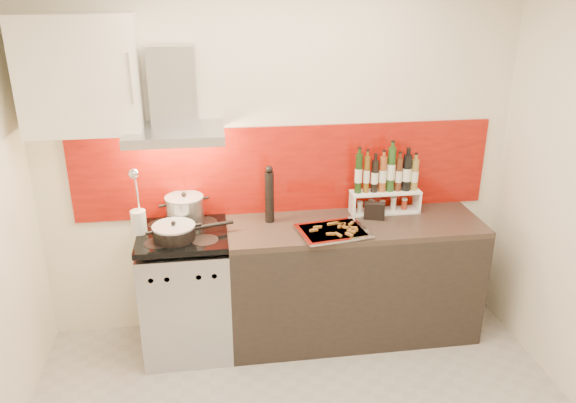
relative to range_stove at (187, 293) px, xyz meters
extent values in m
cube|color=silver|center=(0.70, 0.30, 0.86)|extent=(3.40, 0.02, 2.60)
cube|color=maroon|center=(0.75, 0.29, 0.78)|extent=(3.00, 0.02, 0.64)
cube|color=#B7B7BA|center=(0.00, 0.00, -0.02)|extent=(0.60, 0.60, 0.84)
cube|color=black|center=(0.00, -0.28, -0.11)|extent=(0.50, 0.02, 0.40)
cube|color=#B7B7BA|center=(0.00, -0.28, 0.28)|extent=(0.56, 0.02, 0.12)
cube|color=#FF190C|center=(0.00, -0.29, 0.28)|extent=(0.10, 0.01, 0.04)
cube|color=black|center=(0.00, 0.00, 0.45)|extent=(0.60, 0.60, 0.04)
cube|color=black|center=(1.20, 0.00, -0.01)|extent=(1.80, 0.60, 0.86)
cube|color=#2D211B|center=(1.20, 0.00, 0.44)|extent=(1.80, 0.60, 0.04)
cube|color=#B7B7BA|center=(0.00, 0.05, 1.14)|extent=(0.62, 0.50, 0.06)
cube|color=#B7B7BA|center=(0.00, 0.20, 1.42)|extent=(0.30, 0.18, 0.50)
sphere|color=#FFD18C|center=(-0.15, 0.05, 1.10)|extent=(0.07, 0.07, 0.07)
sphere|color=#FFD18C|center=(0.15, 0.05, 1.10)|extent=(0.07, 0.07, 0.07)
cube|color=white|center=(-0.55, 0.13, 1.51)|extent=(0.70, 0.35, 0.72)
cylinder|color=#B7B7BA|center=(0.02, 0.16, 0.56)|extent=(0.26, 0.26, 0.18)
cylinder|color=#99999E|center=(0.02, 0.16, 0.66)|extent=(0.27, 0.27, 0.01)
sphere|color=black|center=(0.02, 0.16, 0.68)|extent=(0.03, 0.03, 0.03)
cylinder|color=black|center=(-0.05, -0.10, 0.51)|extent=(0.28, 0.28, 0.09)
cylinder|color=#99999E|center=(-0.05, -0.10, 0.56)|extent=(0.28, 0.28, 0.01)
sphere|color=black|center=(-0.05, -0.10, 0.58)|extent=(0.03, 0.03, 0.03)
cylinder|color=black|center=(0.22, -0.03, 0.52)|extent=(0.26, 0.10, 0.03)
cylinder|color=silver|center=(-0.28, 0.03, 0.54)|extent=(0.10, 0.10, 0.17)
cylinder|color=silver|center=(-0.27, 0.03, 0.76)|extent=(0.01, 0.08, 0.31)
sphere|color=silver|center=(-0.27, -0.04, 0.91)|extent=(0.07, 0.07, 0.07)
cylinder|color=black|center=(0.61, 0.12, 0.64)|extent=(0.06, 0.06, 0.37)
sphere|color=black|center=(0.61, 0.12, 0.85)|extent=(0.05, 0.05, 0.05)
cube|color=white|center=(1.46, 0.17, 0.47)|extent=(0.51, 0.14, 0.01)
cube|color=white|center=(1.22, 0.17, 0.54)|extent=(0.01, 0.14, 0.14)
cube|color=white|center=(1.71, 0.17, 0.54)|extent=(0.02, 0.14, 0.14)
cube|color=white|center=(1.46, 0.17, 0.62)|extent=(0.51, 0.14, 0.02)
cylinder|color=black|center=(1.25, 0.17, 0.77)|extent=(0.05, 0.05, 0.29)
cylinder|color=brown|center=(1.31, 0.17, 0.76)|extent=(0.04, 0.04, 0.27)
cylinder|color=black|center=(1.37, 0.17, 0.74)|extent=(0.05, 0.05, 0.24)
cylinder|color=brown|center=(1.43, 0.17, 0.75)|extent=(0.05, 0.05, 0.26)
cylinder|color=#1D3B15|center=(1.49, 0.17, 0.79)|extent=(0.06, 0.06, 0.33)
cylinder|color=#482413|center=(1.55, 0.17, 0.75)|extent=(0.05, 0.05, 0.24)
cylinder|color=black|center=(1.61, 0.17, 0.76)|extent=(0.06, 0.06, 0.27)
cylinder|color=olive|center=(1.67, 0.17, 0.74)|extent=(0.05, 0.05, 0.23)
cylinder|color=beige|center=(1.27, 0.17, 0.51)|extent=(0.04, 0.04, 0.07)
cylinder|color=#AA461C|center=(1.36, 0.17, 0.51)|extent=(0.04, 0.04, 0.07)
cylinder|color=brown|center=(1.44, 0.17, 0.50)|extent=(0.04, 0.04, 0.06)
cylinder|color=beige|center=(1.53, 0.17, 0.52)|extent=(0.04, 0.04, 0.09)
cylinder|color=maroon|center=(1.61, 0.17, 0.51)|extent=(0.04, 0.04, 0.07)
cube|color=black|center=(1.35, 0.06, 0.52)|extent=(0.16, 0.11, 0.12)
cube|color=silver|center=(1.01, -0.14, 0.47)|extent=(0.48, 0.39, 0.01)
cube|color=silver|center=(1.01, -0.14, 0.48)|extent=(0.50, 0.42, 0.01)
cube|color=red|center=(1.01, -0.14, 0.48)|extent=(0.44, 0.35, 0.01)
cube|color=brown|center=(1.13, -0.16, 0.49)|extent=(0.04, 0.06, 0.01)
cube|color=brown|center=(1.07, -0.10, 0.49)|extent=(0.06, 0.05, 0.01)
cube|color=brown|center=(1.02, -0.05, 0.49)|extent=(0.06, 0.03, 0.01)
cube|color=brown|center=(1.14, -0.14, 0.49)|extent=(0.06, 0.03, 0.01)
cube|color=brown|center=(1.02, -0.23, 0.49)|extent=(0.04, 0.06, 0.01)
cube|color=brown|center=(0.97, -0.21, 0.49)|extent=(0.06, 0.02, 0.01)
cube|color=brown|center=(1.12, -0.20, 0.49)|extent=(0.06, 0.05, 0.01)
cube|color=brown|center=(1.09, -0.24, 0.49)|extent=(0.05, 0.06, 0.01)
cube|color=brown|center=(1.08, -0.06, 0.49)|extent=(0.05, 0.05, 0.01)
cube|color=brown|center=(1.09, -0.08, 0.49)|extent=(0.05, 0.05, 0.01)
cube|color=brown|center=(0.91, -0.09, 0.49)|extent=(0.06, 0.02, 0.01)
cube|color=brown|center=(1.15, -0.07, 0.49)|extent=(0.05, 0.06, 0.01)
cube|color=brown|center=(1.11, -0.13, 0.49)|extent=(0.06, 0.05, 0.01)
cube|color=brown|center=(1.14, -0.17, 0.49)|extent=(0.06, 0.03, 0.01)
cube|color=brown|center=(1.07, -0.05, 0.49)|extent=(0.06, 0.04, 0.01)
cube|color=brown|center=(0.88, -0.14, 0.49)|extent=(0.06, 0.03, 0.01)
camera|label=1|loc=(0.21, -3.49, 2.06)|focal=35.00mm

